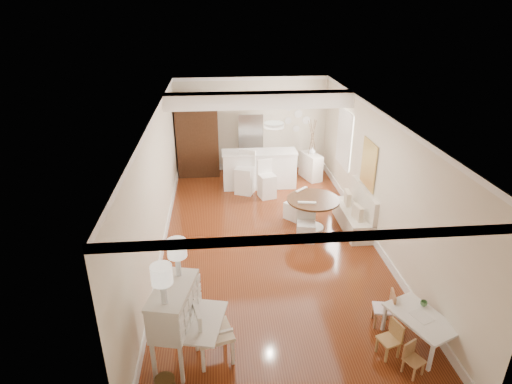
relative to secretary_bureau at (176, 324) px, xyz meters
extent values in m
plane|color=brown|center=(1.70, 3.09, -0.62)|extent=(9.00, 9.00, 0.00)
cube|color=white|center=(1.70, 3.09, 2.18)|extent=(4.50, 9.00, 0.04)
cube|color=beige|center=(1.70, 7.59, 0.78)|extent=(4.50, 0.04, 2.80)
cube|color=beige|center=(1.70, -1.41, 0.78)|extent=(4.50, 0.04, 2.80)
cube|color=beige|center=(-0.55, 3.09, 0.78)|extent=(0.04, 9.00, 2.80)
cube|color=beige|center=(3.95, 3.09, 0.78)|extent=(0.04, 9.00, 2.80)
cube|color=white|center=(1.70, 5.29, 2.00)|extent=(4.50, 0.45, 0.36)
cube|color=tan|center=(3.92, 3.59, 0.93)|extent=(0.04, 0.84, 1.04)
cube|color=white|center=(3.93, 5.49, 0.93)|extent=(0.04, 1.10, 1.40)
cylinder|color=#381E11|center=(0.50, 7.57, 1.23)|extent=(0.30, 0.03, 0.30)
cylinder|color=white|center=(1.70, 2.59, 2.13)|extent=(0.36, 0.36, 0.08)
cube|color=silver|center=(0.00, 0.00, 0.00)|extent=(1.17, 1.18, 1.24)
cube|color=white|center=(0.53, -0.04, -0.14)|extent=(0.67, 0.67, 0.96)
cube|color=white|center=(3.60, -0.05, -0.36)|extent=(0.96, 1.18, 0.51)
cube|color=tan|center=(3.06, -0.23, -0.33)|extent=(0.35, 0.35, 0.57)
cube|color=#AD794E|center=(3.21, 0.42, -0.31)|extent=(0.36, 0.36, 0.63)
cube|color=#A7794C|center=(3.28, -0.60, -0.37)|extent=(0.33, 0.33, 0.50)
cube|color=silver|center=(3.69, 3.59, -0.13)|extent=(0.52, 1.60, 0.98)
cylinder|color=#492B17|center=(2.74, 3.55, -0.22)|extent=(1.23, 1.23, 0.80)
cube|color=white|center=(2.52, 3.17, -0.21)|extent=(0.46, 0.47, 0.83)
cube|color=white|center=(2.46, 4.19, -0.21)|extent=(0.56, 0.56, 0.82)
cube|color=white|center=(1.80, 6.19, -0.11)|extent=(2.05, 0.65, 1.03)
cube|color=white|center=(1.38, 5.80, -0.04)|extent=(0.61, 0.61, 1.15)
cube|color=white|center=(1.93, 5.45, -0.12)|extent=(0.50, 0.50, 1.01)
cube|color=#381E11|center=(0.10, 7.27, 0.53)|extent=(1.20, 0.60, 2.30)
imported|color=silver|center=(2.00, 7.24, 0.28)|extent=(0.75, 0.65, 1.80)
cube|color=white|center=(3.35, 6.63, -0.24)|extent=(0.58, 0.86, 0.76)
imported|color=#588F53|center=(3.74, 0.19, -0.07)|extent=(0.11, 0.11, 0.08)
imported|color=white|center=(3.37, 6.65, 0.23)|extent=(0.21, 0.21, 0.19)
camera|label=1|loc=(0.70, -4.82, 4.18)|focal=30.00mm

